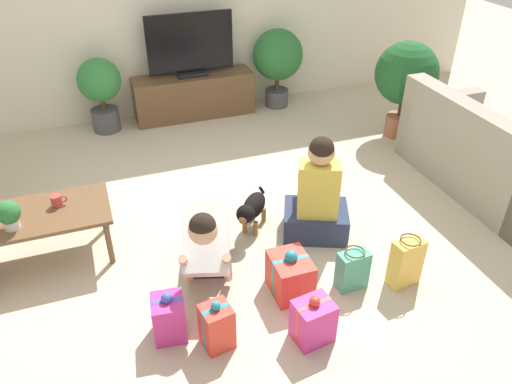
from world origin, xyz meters
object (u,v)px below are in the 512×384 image
object	(u,v)px
potted_plant_corner_right	(406,76)
gift_bag_b	(353,270)
gift_bag_a	(406,262)
sofa_right	(487,157)
mug	(57,201)
gift_box_a	(217,326)
tabletop_plant	(8,214)
gift_box_b	(169,317)
gift_box_c	(313,321)
tv_console	(194,96)
person_kneeling	(207,242)
person_sitting	(317,200)
coffee_table	(38,219)
potted_plant_back_right	(278,58)
potted_plant_back_left	(100,88)
dog	(252,209)
tv	(191,48)
gift_box_d	(290,275)

from	to	relation	value
potted_plant_corner_right	gift_bag_b	world-z (taller)	potted_plant_corner_right
gift_bag_a	sofa_right	bearing A→B (deg)	31.58
sofa_right	mug	world-z (taller)	sofa_right
gift_box_a	tabletop_plant	world-z (taller)	tabletop_plant
gift_box_b	mug	world-z (taller)	mug
gift_box_b	gift_box_c	world-z (taller)	gift_box_b
sofa_right	tv_console	distance (m)	3.35
person_kneeling	person_sitting	size ratio (longest dim) A/B	0.89
gift_bag_a	mug	xyz separation A→B (m)	(-2.31, 1.25, 0.27)
sofa_right	coffee_table	xyz separation A→B (m)	(-3.95, 0.28, 0.07)
gift_box_b	gift_box_c	size ratio (longest dim) A/B	1.01
sofa_right	person_sitting	distance (m)	1.85
gift_bag_a	person_sitting	bearing A→B (deg)	115.73
potted_plant_back_right	gift_box_c	size ratio (longest dim) A/B	2.66
coffee_table	mug	size ratio (longest dim) A/B	8.85
potted_plant_back_left	dog	size ratio (longest dim) A/B	1.98
gift_box_b	person_kneeling	bearing A→B (deg)	49.16
coffee_table	potted_plant_back_right	world-z (taller)	potted_plant_back_right
potted_plant_corner_right	gift_bag_a	xyz separation A→B (m)	(-1.34, -2.13, -0.50)
person_sitting	gift_bag_a	distance (m)	0.84
gift_box_b	gift_bag_b	distance (m)	1.34
tv_console	potted_plant_corner_right	xyz separation A→B (m)	(2.06, -1.30, 0.44)
tv	gift_box_d	bearing A→B (deg)	-91.74
coffee_table	gift_bag_a	bearing A→B (deg)	-25.69
coffee_table	gift_box_d	xyz separation A→B (m)	(1.65, -0.99, -0.22)
potted_plant_back_right	gift_box_a	world-z (taller)	potted_plant_back_right
gift_bag_a	mug	distance (m)	2.64
sofa_right	potted_plant_back_right	distance (m)	2.73
person_sitting	mug	distance (m)	2.02
sofa_right	potted_plant_corner_right	distance (m)	1.28
person_sitting	mug	size ratio (longest dim) A/B	7.73
coffee_table	gift_box_b	world-z (taller)	coffee_table
coffee_table	mug	bearing A→B (deg)	20.51
gift_bag_a	mug	world-z (taller)	mug
potted_plant_corner_right	person_sitting	world-z (taller)	potted_plant_corner_right
potted_plant_corner_right	gift_box_d	distance (m)	2.94
sofa_right	potted_plant_corner_right	xyz separation A→B (m)	(-0.15, 1.22, 0.39)
coffee_table	person_sitting	world-z (taller)	person_sitting
potted_plant_corner_right	gift_box_c	world-z (taller)	potted_plant_corner_right
gift_box_b	gift_bag_b	size ratio (longest dim) A/B	1.11
potted_plant_corner_right	gift_box_c	size ratio (longest dim) A/B	2.93
gift_box_a	mug	xyz separation A→B (m)	(-0.87, 1.33, 0.31)
dog	potted_plant_back_right	bearing A→B (deg)	103.50
gift_box_c	gift_box_a	bearing A→B (deg)	165.01
tv	potted_plant_corner_right	bearing A→B (deg)	-32.20
potted_plant_back_right	gift_box_a	bearing A→B (deg)	-117.36
gift_box_b	tabletop_plant	size ratio (longest dim) A/B	1.65
gift_box_d	tv	bearing A→B (deg)	88.26
coffee_table	tabletop_plant	xyz separation A→B (m)	(-0.15, -0.13, 0.17)
dog	tabletop_plant	world-z (taller)	tabletop_plant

